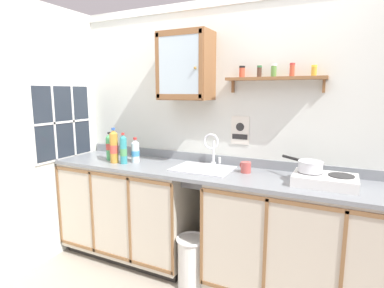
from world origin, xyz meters
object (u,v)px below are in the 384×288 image
at_px(trash_bin, 192,261).
at_px(bottle_detergent_teal_2, 123,150).
at_px(sink, 204,172).
at_px(bottle_soda_green_3, 110,147).
at_px(saucepan, 310,166).
at_px(warning_sign, 240,131).
at_px(bottle_water_clear_0, 135,151).
at_px(wall_cabinet, 186,66).
at_px(hot_plate_stove, 325,180).
at_px(mug, 246,167).
at_px(bottle_juice_amber_1, 114,147).

bearing_deg(trash_bin, bottle_detergent_teal_2, 173.07).
bearing_deg(sink, bottle_soda_green_3, -175.62).
distance_m(sink, saucepan, 0.87).
height_order(saucepan, warning_sign, warning_sign).
xyz_separation_m(bottle_detergent_teal_2, trash_bin, (0.74, -0.09, -0.87)).
height_order(bottle_water_clear_0, warning_sign, warning_sign).
xyz_separation_m(bottle_soda_green_3, wall_cabinet, (0.74, 0.19, 0.75)).
bearing_deg(wall_cabinet, hot_plate_stove, -7.91).
relative_size(saucepan, mug, 2.91).
bearing_deg(warning_sign, trash_bin, -116.46).
distance_m(mug, trash_bin, 0.90).
bearing_deg(hot_plate_stove, bottle_water_clear_0, 179.72).
height_order(sink, mug, sink).
relative_size(saucepan, trash_bin, 0.73).
bearing_deg(bottle_juice_amber_1, trash_bin, -5.60).
distance_m(bottle_soda_green_3, mug, 1.33).
height_order(bottle_detergent_teal_2, wall_cabinet, wall_cabinet).
relative_size(mug, wall_cabinet, 0.19).
bearing_deg(bottle_soda_green_3, bottle_juice_amber_1, -32.72).
bearing_deg(saucepan, wall_cabinet, 172.69).
height_order(saucepan, mug, saucepan).
xyz_separation_m(mug, wall_cabinet, (-0.59, 0.07, 0.83)).
height_order(mug, trash_bin, mug).
height_order(bottle_water_clear_0, wall_cabinet, wall_cabinet).
xyz_separation_m(bottle_detergent_teal_2, mug, (1.10, 0.19, -0.08)).
height_order(saucepan, bottle_soda_green_3, bottle_soda_green_3).
relative_size(sink, saucepan, 1.55).
distance_m(bottle_juice_amber_1, warning_sign, 1.17).
xyz_separation_m(saucepan, mug, (-0.50, 0.07, -0.08)).
height_order(bottle_water_clear_0, bottle_juice_amber_1, bottle_juice_amber_1).
distance_m(sink, wall_cabinet, 0.94).
distance_m(bottle_water_clear_0, wall_cabinet, 0.91).
xyz_separation_m(bottle_water_clear_0, warning_sign, (0.92, 0.29, 0.21)).
height_order(bottle_juice_amber_1, warning_sign, warning_sign).
distance_m(saucepan, warning_sign, 0.70).
xyz_separation_m(warning_sign, trash_bin, (-0.24, -0.48, -1.05)).
height_order(mug, warning_sign, warning_sign).
height_order(sink, bottle_soda_green_3, sink).
height_order(sink, hot_plate_stove, sink).
bearing_deg(sink, wall_cabinet, 153.91).
xyz_separation_m(sink, saucepan, (0.85, -0.03, 0.15)).
distance_m(sink, warning_sign, 0.49).
distance_m(hot_plate_stove, trash_bin, 1.25).
xyz_separation_m(hot_plate_stove, saucepan, (-0.11, 0.03, 0.09)).
height_order(hot_plate_stove, mug, mug).
bearing_deg(saucepan, bottle_soda_green_3, -178.51).
height_order(bottle_detergent_teal_2, bottle_soda_green_3, bottle_detergent_teal_2).
bearing_deg(saucepan, trash_bin, -166.37).
relative_size(bottle_juice_amber_1, wall_cabinet, 0.56).
distance_m(sink, bottle_juice_amber_1, 0.88).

